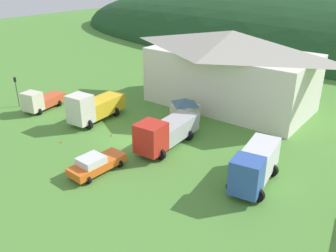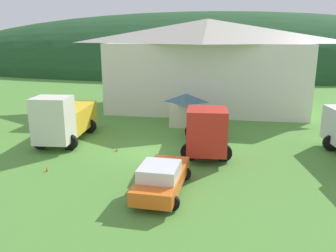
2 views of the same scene
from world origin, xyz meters
The scene contains 12 objects.
ground_plane centered at (0.00, 0.00, 0.00)m, with size 200.00×200.00×0.00m, color #518C38.
forested_hill_backdrop centered at (0.00, 65.09, 0.00)m, with size 144.43×60.00×26.60m, color #1E4723.
depot_building centered at (2.88, 15.73, 4.83)m, with size 21.14×11.11×9.37m.
play_shed_cream centered at (1.61, 7.95, 1.45)m, with size 2.86×2.45×2.82m.
light_truck_cream centered at (-14.51, 0.12, 1.23)m, with size 3.11×5.76×2.64m.
heavy_rig_striped centered at (-6.70, 1.77, 1.74)m, with size 3.55×7.46×3.68m.
crane_truck_red centered at (3.74, 1.54, 1.64)m, with size 3.52×8.23×3.33m.
box_truck_blue centered at (13.45, 0.77, 1.79)m, with size 3.62×7.10×3.32m.
service_pickup_orange centered at (1.96, -5.75, 0.83)m, with size 2.56×5.21×1.66m.
traffic_light_west centered at (-17.87, -0.88, 2.35)m, with size 0.20×0.32×3.80m.
traffic_cone_near_pickup centered at (-5.13, -4.04, 0.00)m, with size 0.36×0.36×0.56m, color orange.
traffic_cone_mid_row centered at (-2.24, 0.11, 0.00)m, with size 0.36×0.36×0.63m, color orange.
Camera 1 is at (23.07, -23.04, 16.19)m, focal length 38.25 mm.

